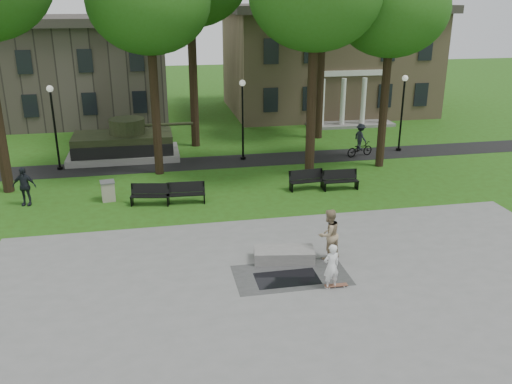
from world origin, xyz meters
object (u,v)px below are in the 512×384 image
concrete_block (284,255)px  skateboarder (331,266)px  trash_bin (108,191)px  cyclist (360,143)px  friend_watching (329,234)px  park_bench_0 (150,194)px

concrete_block → skateboarder: bearing=-64.9°
trash_bin → skateboarder: bearing=-52.0°
trash_bin → concrete_block: bearing=-49.0°
skateboarder → cyclist: size_ratio=0.79×
concrete_block → friend_watching: 1.81m
skateboarder → park_bench_0: bearing=-69.8°
friend_watching → trash_bin: friend_watching is taller
friend_watching → cyclist: (6.21, 12.73, -0.16)m
friend_watching → concrete_block: bearing=-30.5°
friend_watching → park_bench_0: friend_watching is taller
cyclist → trash_bin: 15.40m
cyclist → trash_bin: size_ratio=2.11×
concrete_block → park_bench_0: park_bench_0 is taller
cyclist → park_bench_0: cyclist is taller
concrete_block → skateboarder: 2.54m
park_bench_0 → trash_bin: (-1.95, 0.95, -0.04)m
concrete_block → trash_bin: bearing=131.0°
trash_bin → friend_watching: bearing=-43.2°
skateboarder → cyclist: cyclist is taller
skateboarder → park_bench_0: skateboarder is taller
skateboarder → friend_watching: 2.20m
cyclist → park_bench_0: 13.93m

